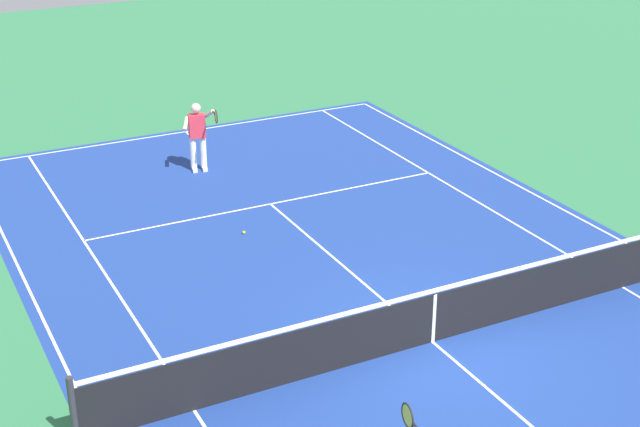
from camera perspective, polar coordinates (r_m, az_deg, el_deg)
name	(u,v)px	position (r m, az deg, el deg)	size (l,w,h in m)	color
ground_plane	(432,342)	(15.48, 6.86, -7.77)	(60.00, 60.00, 0.00)	#2D7247
court_slab	(432,342)	(15.48, 6.86, -7.77)	(24.20, 11.40, 0.00)	navy
court_line_markings	(432,342)	(15.48, 6.86, -7.76)	(23.85, 11.05, 0.01)	white
tennis_net	(434,316)	(15.23, 6.95, -6.20)	(0.10, 11.70, 1.08)	#2D2D33
tennis_player_near	(198,133)	(22.22, -7.46, 4.88)	(1.14, 0.76, 1.70)	white
tennis_ball	(244,232)	(19.08, -4.66, -1.16)	(0.07, 0.07, 0.07)	#CCE01E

